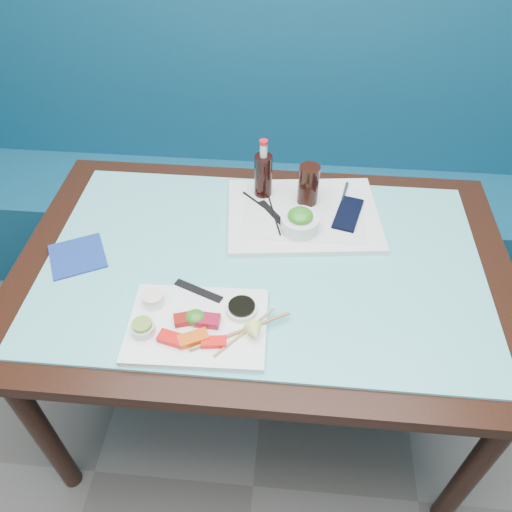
# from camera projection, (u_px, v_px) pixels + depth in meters

# --- Properties ---
(booth_bench) EXTENTS (3.00, 0.56, 1.17)m
(booth_bench) POSITION_uv_depth(u_px,v_px,m) (277.00, 188.00, 2.27)
(booth_bench) COLOR navy
(booth_bench) RESTS_ON ground
(dining_table) EXTENTS (1.40, 0.90, 0.75)m
(dining_table) POSITION_uv_depth(u_px,v_px,m) (263.00, 282.00, 1.47)
(dining_table) COLOR black
(dining_table) RESTS_ON ground
(glass_top) EXTENTS (1.22, 0.76, 0.01)m
(glass_top) POSITION_uv_depth(u_px,v_px,m) (263.00, 262.00, 1.41)
(glass_top) COLOR #64C6C9
(glass_top) RESTS_ON dining_table
(sashimi_plate) EXTENTS (0.35, 0.25, 0.02)m
(sashimi_plate) POSITION_uv_depth(u_px,v_px,m) (198.00, 326.00, 1.23)
(sashimi_plate) COLOR white
(sashimi_plate) RESTS_ON glass_top
(salmon_left) EXTENTS (0.07, 0.05, 0.02)m
(salmon_left) POSITION_uv_depth(u_px,v_px,m) (172.00, 339.00, 1.18)
(salmon_left) COLOR red
(salmon_left) RESTS_ON sashimi_plate
(salmon_mid) EXTENTS (0.08, 0.06, 0.02)m
(salmon_mid) POSITION_uv_depth(u_px,v_px,m) (193.00, 338.00, 1.18)
(salmon_mid) COLOR #E25009
(salmon_mid) RESTS_ON sashimi_plate
(salmon_right) EXTENTS (0.06, 0.04, 0.01)m
(salmon_right) POSITION_uv_depth(u_px,v_px,m) (214.00, 342.00, 1.18)
(salmon_right) COLOR #FF110A
(salmon_right) RESTS_ON sashimi_plate
(tuna_left) EXTENTS (0.06, 0.05, 0.02)m
(tuna_left) POSITION_uv_depth(u_px,v_px,m) (185.00, 319.00, 1.23)
(tuna_left) COLOR maroon
(tuna_left) RESTS_ON sashimi_plate
(tuna_right) EXTENTS (0.06, 0.04, 0.02)m
(tuna_right) POSITION_uv_depth(u_px,v_px,m) (207.00, 320.00, 1.22)
(tuna_right) COLOR maroon
(tuna_right) RESTS_ON sashimi_plate
(seaweed_garnish) EXTENTS (0.05, 0.05, 0.03)m
(seaweed_garnish) POSITION_uv_depth(u_px,v_px,m) (195.00, 317.00, 1.22)
(seaweed_garnish) COLOR #2F761B
(seaweed_garnish) RESTS_ON sashimi_plate
(ramekin_wasabi) EXTENTS (0.08, 0.08, 0.02)m
(ramekin_wasabi) POSITION_uv_depth(u_px,v_px,m) (143.00, 329.00, 1.20)
(ramekin_wasabi) COLOR silver
(ramekin_wasabi) RESTS_ON sashimi_plate
(wasabi_fill) EXTENTS (0.06, 0.06, 0.01)m
(wasabi_fill) POSITION_uv_depth(u_px,v_px,m) (142.00, 324.00, 1.19)
(wasabi_fill) COLOR #6DA234
(wasabi_fill) RESTS_ON ramekin_wasabi
(ramekin_ginger) EXTENTS (0.06, 0.06, 0.02)m
(ramekin_ginger) POSITION_uv_depth(u_px,v_px,m) (154.00, 300.00, 1.26)
(ramekin_ginger) COLOR white
(ramekin_ginger) RESTS_ON sashimi_plate
(ginger_fill) EXTENTS (0.07, 0.07, 0.01)m
(ginger_fill) POSITION_uv_depth(u_px,v_px,m) (153.00, 296.00, 1.25)
(ginger_fill) COLOR #FFE1D1
(ginger_fill) RESTS_ON ramekin_ginger
(soy_dish) EXTENTS (0.10, 0.10, 0.02)m
(soy_dish) POSITION_uv_depth(u_px,v_px,m) (242.00, 309.00, 1.25)
(soy_dish) COLOR white
(soy_dish) RESTS_ON sashimi_plate
(soy_fill) EXTENTS (0.09, 0.09, 0.01)m
(soy_fill) POSITION_uv_depth(u_px,v_px,m) (242.00, 306.00, 1.24)
(soy_fill) COLOR black
(soy_fill) RESTS_ON soy_dish
(lemon_wedge) EXTENTS (0.06, 0.05, 0.05)m
(lemon_wedge) POSITION_uv_depth(u_px,v_px,m) (255.00, 332.00, 1.18)
(lemon_wedge) COLOR #F4FC77
(lemon_wedge) RESTS_ON sashimi_plate
(chopstick_sleeve) EXTENTS (0.14, 0.07, 0.00)m
(chopstick_sleeve) POSITION_uv_depth(u_px,v_px,m) (198.00, 291.00, 1.30)
(chopstick_sleeve) COLOR black
(chopstick_sleeve) RESTS_ON sashimi_plate
(wooden_chopstick_a) EXTENTS (0.23, 0.14, 0.01)m
(wooden_chopstick_a) POSITION_uv_depth(u_px,v_px,m) (241.00, 331.00, 1.21)
(wooden_chopstick_a) COLOR #A1734B
(wooden_chopstick_a) RESTS_ON sashimi_plate
(wooden_chopstick_b) EXTENTS (0.13, 0.16, 0.01)m
(wooden_chopstick_b) POSITION_uv_depth(u_px,v_px,m) (245.00, 331.00, 1.21)
(wooden_chopstick_b) COLOR tan
(wooden_chopstick_b) RESTS_ON sashimi_plate
(serving_tray) EXTENTS (0.49, 0.39, 0.02)m
(serving_tray) POSITION_uv_depth(u_px,v_px,m) (303.00, 215.00, 1.53)
(serving_tray) COLOR white
(serving_tray) RESTS_ON glass_top
(paper_placemat) EXTENTS (0.37, 0.26, 0.00)m
(paper_placemat) POSITION_uv_depth(u_px,v_px,m) (303.00, 213.00, 1.52)
(paper_placemat) COLOR silver
(paper_placemat) RESTS_ON serving_tray
(seaweed_bowl) EXTENTS (0.12, 0.12, 0.05)m
(seaweed_bowl) POSITION_uv_depth(u_px,v_px,m) (300.00, 223.00, 1.46)
(seaweed_bowl) COLOR silver
(seaweed_bowl) RESTS_ON serving_tray
(seaweed_salad) EXTENTS (0.09, 0.09, 0.04)m
(seaweed_salad) POSITION_uv_depth(u_px,v_px,m) (300.00, 216.00, 1.44)
(seaweed_salad) COLOR #2A841E
(seaweed_salad) RESTS_ON seaweed_bowl
(cola_glass) EXTENTS (0.08, 0.08, 0.13)m
(cola_glass) POSITION_uv_depth(u_px,v_px,m) (308.00, 185.00, 1.52)
(cola_glass) COLOR black
(cola_glass) RESTS_ON serving_tray
(navy_pouch) EXTENTS (0.10, 0.17, 0.01)m
(navy_pouch) POSITION_uv_depth(u_px,v_px,m) (348.00, 214.00, 1.51)
(navy_pouch) COLOR black
(navy_pouch) RESTS_ON serving_tray
(fork) EXTENTS (0.03, 0.10, 0.01)m
(fork) POSITION_uv_depth(u_px,v_px,m) (345.00, 192.00, 1.59)
(fork) COLOR white
(fork) RESTS_ON serving_tray
(black_chopstick_a) EXTENTS (0.19, 0.19, 0.01)m
(black_chopstick_a) POSITION_uv_depth(u_px,v_px,m) (271.00, 212.00, 1.52)
(black_chopstick_a) COLOR black
(black_chopstick_a) RESTS_ON serving_tray
(black_chopstick_b) EXTENTS (0.06, 0.20, 0.01)m
(black_chopstick_b) POSITION_uv_depth(u_px,v_px,m) (273.00, 213.00, 1.52)
(black_chopstick_b) COLOR black
(black_chopstick_b) RESTS_ON serving_tray
(tray_sleeve) EXTENTS (0.09, 0.12, 0.00)m
(tray_sleeve) POSITION_uv_depth(u_px,v_px,m) (272.00, 213.00, 1.52)
(tray_sleeve) COLOR black
(tray_sleeve) RESTS_ON serving_tray
(cola_bottle_body) EXTENTS (0.06, 0.06, 0.16)m
(cola_bottle_body) POSITION_uv_depth(u_px,v_px,m) (263.00, 178.00, 1.55)
(cola_bottle_body) COLOR black
(cola_bottle_body) RESTS_ON glass_top
(cola_bottle_neck) EXTENTS (0.03, 0.03, 0.04)m
(cola_bottle_neck) POSITION_uv_depth(u_px,v_px,m) (264.00, 150.00, 1.47)
(cola_bottle_neck) COLOR silver
(cola_bottle_neck) RESTS_ON cola_bottle_body
(cola_bottle_cap) EXTENTS (0.03, 0.03, 0.01)m
(cola_bottle_cap) POSITION_uv_depth(u_px,v_px,m) (264.00, 142.00, 1.46)
(cola_bottle_cap) COLOR red
(cola_bottle_cap) RESTS_ON cola_bottle_neck
(blue_napkin) EXTENTS (0.20, 0.20, 0.01)m
(blue_napkin) POSITION_uv_depth(u_px,v_px,m) (77.00, 256.00, 1.41)
(blue_napkin) COLOR navy
(blue_napkin) RESTS_ON glass_top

